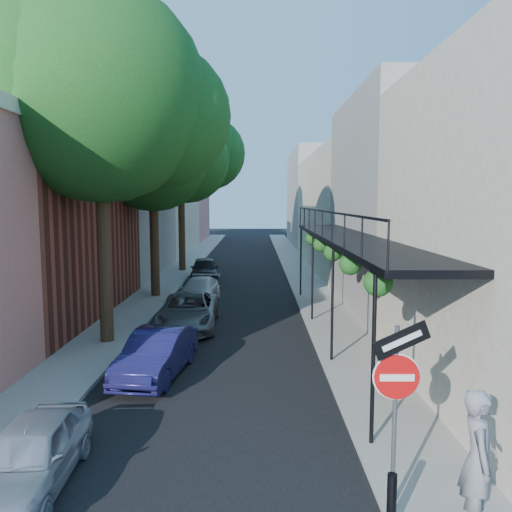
{
  "coord_description": "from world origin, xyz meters",
  "views": [
    {
      "loc": [
        1.09,
        -6.05,
        4.7
      ],
      "look_at": [
        1.11,
        11.17,
        2.8
      ],
      "focal_mm": 35.0,
      "sensor_mm": 36.0,
      "label": 1
    }
  ],
  "objects_px": {
    "parked_car_a": "(30,455)",
    "parked_car_c": "(188,311)",
    "oak_far": "(188,147)",
    "pedestrian": "(478,460)",
    "parked_car_d": "(199,291)",
    "oak_mid": "(161,152)",
    "sign_post": "(397,384)",
    "parked_car_b": "(157,354)",
    "bollard": "(392,501)",
    "oak_near": "(115,101)",
    "parked_car_e": "(205,269)"
  },
  "relations": [
    {
      "from": "parked_car_a",
      "to": "parked_car_c",
      "type": "distance_m",
      "value": 10.45
    },
    {
      "from": "oak_far",
      "to": "pedestrian",
      "type": "bearing_deg",
      "value": -74.28
    },
    {
      "from": "parked_car_d",
      "to": "oak_mid",
      "type": "bearing_deg",
      "value": 145.2
    },
    {
      "from": "oak_mid",
      "to": "parked_car_a",
      "type": "bearing_deg",
      "value": -87.16
    },
    {
      "from": "sign_post",
      "to": "parked_car_a",
      "type": "xyz_separation_m",
      "value": [
        -5.76,
        0.75,
        -1.47
      ]
    },
    {
      "from": "oak_far",
      "to": "parked_car_c",
      "type": "distance_m",
      "value": 17.09
    },
    {
      "from": "sign_post",
      "to": "parked_car_a",
      "type": "height_order",
      "value": "sign_post"
    },
    {
      "from": "oak_mid",
      "to": "parked_car_b",
      "type": "distance_m",
      "value": 13.1
    },
    {
      "from": "bollard",
      "to": "parked_car_a",
      "type": "distance_m",
      "value": 5.73
    },
    {
      "from": "parked_car_a",
      "to": "oak_mid",
      "type": "bearing_deg",
      "value": 90.24
    },
    {
      "from": "oak_near",
      "to": "parked_car_d",
      "type": "xyz_separation_m",
      "value": [
        1.85,
        6.4,
        -7.31
      ]
    },
    {
      "from": "parked_car_a",
      "to": "parked_car_d",
      "type": "xyz_separation_m",
      "value": [
        1.09,
        14.94,
        0.01
      ]
    },
    {
      "from": "parked_car_c",
      "to": "parked_car_e",
      "type": "relative_size",
      "value": 1.15
    },
    {
      "from": "sign_post",
      "to": "parked_car_b",
      "type": "height_order",
      "value": "sign_post"
    },
    {
      "from": "oak_mid",
      "to": "parked_car_e",
      "type": "height_order",
      "value": "oak_mid"
    },
    {
      "from": "oak_near",
      "to": "oak_mid",
      "type": "xyz_separation_m",
      "value": [
        -0.05,
        7.97,
        -0.82
      ]
    },
    {
      "from": "parked_car_a",
      "to": "bollard",
      "type": "bearing_deg",
      "value": -14.86
    },
    {
      "from": "oak_far",
      "to": "parked_car_c",
      "type": "bearing_deg",
      "value": -82.66
    },
    {
      "from": "parked_car_b",
      "to": "pedestrian",
      "type": "distance_m",
      "value": 8.66
    },
    {
      "from": "parked_car_b",
      "to": "parked_car_e",
      "type": "height_order",
      "value": "parked_car_e"
    },
    {
      "from": "bollard",
      "to": "pedestrian",
      "type": "distance_m",
      "value": 1.33
    },
    {
      "from": "oak_far",
      "to": "parked_car_d",
      "type": "relative_size",
      "value": 3.02
    },
    {
      "from": "parked_car_a",
      "to": "parked_car_e",
      "type": "distance_m",
      "value": 21.62
    },
    {
      "from": "oak_near",
      "to": "parked_car_c",
      "type": "distance_m",
      "value": 7.73
    },
    {
      "from": "pedestrian",
      "to": "bollard",
      "type": "bearing_deg",
      "value": 104.35
    },
    {
      "from": "parked_car_c",
      "to": "sign_post",
      "type": "bearing_deg",
      "value": -68.99
    },
    {
      "from": "oak_mid",
      "to": "parked_car_d",
      "type": "xyz_separation_m",
      "value": [
        1.9,
        -1.57,
        -6.48
      ]
    },
    {
      "from": "oak_mid",
      "to": "parked_car_e",
      "type": "relative_size",
      "value": 2.56
    },
    {
      "from": "parked_car_a",
      "to": "parked_car_b",
      "type": "relative_size",
      "value": 0.88
    },
    {
      "from": "oak_near",
      "to": "parked_car_a",
      "type": "height_order",
      "value": "oak_near"
    },
    {
      "from": "oak_far",
      "to": "parked_car_a",
      "type": "bearing_deg",
      "value": -88.31
    },
    {
      "from": "parked_car_a",
      "to": "pedestrian",
      "type": "distance_m",
      "value": 6.91
    },
    {
      "from": "oak_mid",
      "to": "parked_car_b",
      "type": "relative_size",
      "value": 2.7
    },
    {
      "from": "oak_far",
      "to": "parked_car_a",
      "type": "distance_m",
      "value": 26.69
    },
    {
      "from": "bollard",
      "to": "parked_car_c",
      "type": "relative_size",
      "value": 0.17
    },
    {
      "from": "bollard",
      "to": "pedestrian",
      "type": "xyz_separation_m",
      "value": [
        1.18,
        0.0,
        0.61
      ]
    },
    {
      "from": "parked_car_a",
      "to": "parked_car_c",
      "type": "height_order",
      "value": "parked_car_c"
    },
    {
      "from": "pedestrian",
      "to": "oak_far",
      "type": "bearing_deg",
      "value": 30.07
    },
    {
      "from": "parked_car_c",
      "to": "parked_car_a",
      "type": "bearing_deg",
      "value": -97.87
    },
    {
      "from": "parked_car_d",
      "to": "parked_car_a",
      "type": "bearing_deg",
      "value": -89.42
    },
    {
      "from": "parked_car_b",
      "to": "parked_car_d",
      "type": "xyz_separation_m",
      "value": [
        0.05,
        9.69,
        -0.05
      ]
    },
    {
      "from": "parked_car_d",
      "to": "sign_post",
      "type": "bearing_deg",
      "value": -68.67
    },
    {
      "from": "oak_near",
      "to": "parked_car_e",
      "type": "height_order",
      "value": "oak_near"
    },
    {
      "from": "oak_far",
      "to": "parked_car_d",
      "type": "bearing_deg",
      "value": -80.16
    },
    {
      "from": "parked_car_d",
      "to": "pedestrian",
      "type": "height_order",
      "value": "pedestrian"
    },
    {
      "from": "sign_post",
      "to": "parked_car_b",
      "type": "relative_size",
      "value": 0.79
    },
    {
      "from": "oak_mid",
      "to": "parked_car_a",
      "type": "distance_m",
      "value": 17.76
    },
    {
      "from": "bollard",
      "to": "oak_far",
      "type": "height_order",
      "value": "oak_far"
    },
    {
      "from": "sign_post",
      "to": "oak_near",
      "type": "bearing_deg",
      "value": 125.09
    },
    {
      "from": "oak_mid",
      "to": "parked_car_d",
      "type": "relative_size",
      "value": 2.59
    }
  ]
}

